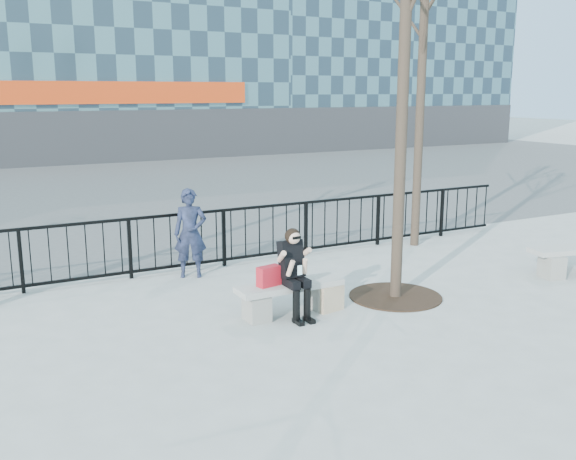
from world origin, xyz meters
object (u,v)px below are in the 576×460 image
bench_main (290,295)px  standing_man (190,233)px  bench_second (574,257)px  seated_woman (295,274)px

bench_main → standing_man: (-0.61, 2.60, 0.50)m
bench_main → standing_man: bearing=103.1°
bench_second → standing_man: standing_man is taller
bench_second → seated_woman: 5.64m
seated_woman → standing_man: size_ratio=0.84×
bench_main → standing_man: standing_man is taller
bench_second → seated_woman: bearing=-171.2°
standing_man → bench_main: bearing=-55.0°
bench_main → seated_woman: 0.40m
bench_main → standing_man: size_ratio=1.03×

